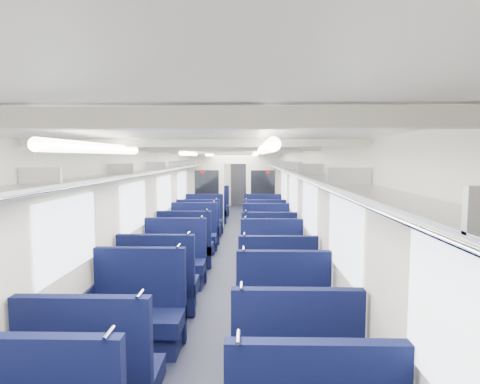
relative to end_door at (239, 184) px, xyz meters
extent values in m
cube|color=black|center=(0.00, -8.94, -1.00)|extent=(2.80, 18.00, 0.01)
cube|color=silver|center=(0.00, -8.94, 1.35)|extent=(2.80, 18.00, 0.01)
cube|color=beige|center=(-1.40, -8.94, 0.18)|extent=(0.02, 18.00, 2.35)
cube|color=black|center=(-1.39, -8.94, -0.65)|extent=(0.03, 17.90, 0.70)
cube|color=beige|center=(1.40, -8.94, 0.18)|extent=(0.02, 18.00, 2.35)
cube|color=black|center=(1.39, -8.94, -0.65)|extent=(0.03, 17.90, 0.70)
cube|color=beige|center=(0.00, 0.06, 0.18)|extent=(2.80, 0.02, 2.35)
cube|color=#B2B5BA|center=(-1.22, -8.94, 0.97)|extent=(0.34, 17.40, 0.04)
cylinder|color=silver|center=(-1.04, -8.94, 0.95)|extent=(0.02, 17.40, 0.02)
cube|color=#B2B5BA|center=(-1.22, -14.94, 1.05)|extent=(0.34, 0.03, 0.14)
cube|color=#B2B5BA|center=(-1.22, -12.94, 1.05)|extent=(0.34, 0.03, 0.14)
cube|color=#B2B5BA|center=(-1.22, -10.94, 1.05)|extent=(0.34, 0.03, 0.14)
cube|color=#B2B5BA|center=(-1.22, -8.94, 1.05)|extent=(0.34, 0.03, 0.14)
cube|color=#B2B5BA|center=(-1.22, -6.94, 1.05)|extent=(0.34, 0.03, 0.14)
cube|color=#B2B5BA|center=(-1.22, -4.94, 1.05)|extent=(0.34, 0.03, 0.14)
cube|color=#B2B5BA|center=(-1.22, -2.94, 1.05)|extent=(0.34, 0.03, 0.14)
cube|color=#B2B5BA|center=(-1.22, -0.94, 1.05)|extent=(0.34, 0.03, 0.14)
cube|color=#B2B5BA|center=(1.22, -8.94, 0.97)|extent=(0.34, 17.40, 0.04)
cylinder|color=silver|center=(1.04, -8.94, 0.95)|extent=(0.02, 17.40, 0.02)
cube|color=#B2B5BA|center=(1.22, -14.94, 1.05)|extent=(0.34, 0.03, 0.14)
cube|color=#B2B5BA|center=(1.22, -12.94, 1.05)|extent=(0.34, 0.03, 0.14)
cube|color=#B2B5BA|center=(1.22, -10.94, 1.05)|extent=(0.34, 0.03, 0.14)
cube|color=#B2B5BA|center=(1.22, -8.94, 1.05)|extent=(0.34, 0.03, 0.14)
cube|color=#B2B5BA|center=(1.22, -6.94, 1.05)|extent=(0.34, 0.03, 0.14)
cube|color=#B2B5BA|center=(1.22, -4.94, 1.05)|extent=(0.34, 0.03, 0.14)
cube|color=#B2B5BA|center=(1.22, -2.94, 1.05)|extent=(0.34, 0.03, 0.14)
cube|color=#B2B5BA|center=(1.22, -0.94, 1.05)|extent=(0.34, 0.03, 0.14)
cube|color=white|center=(-1.38, -14.14, 0.42)|extent=(0.02, 1.30, 0.75)
cube|color=white|center=(-1.38, -11.84, 0.42)|extent=(0.02, 1.30, 0.75)
cube|color=white|center=(-1.38, -9.54, 0.42)|extent=(0.02, 1.30, 0.75)
cube|color=white|center=(-1.38, -7.24, 0.42)|extent=(0.02, 1.30, 0.75)
cube|color=white|center=(-1.38, -4.44, 0.42)|extent=(0.02, 1.30, 0.75)
cube|color=white|center=(-1.38, -2.14, 0.42)|extent=(0.02, 1.30, 0.75)
cube|color=white|center=(1.38, -16.44, 0.42)|extent=(0.02, 1.30, 0.75)
cube|color=white|center=(1.38, -14.14, 0.42)|extent=(0.02, 1.30, 0.75)
cube|color=white|center=(1.38, -11.84, 0.42)|extent=(0.02, 1.30, 0.75)
cube|color=white|center=(1.38, -9.54, 0.42)|extent=(0.02, 1.30, 0.75)
cube|color=white|center=(1.38, -7.24, 0.42)|extent=(0.02, 1.30, 0.75)
cube|color=white|center=(1.38, -4.44, 0.42)|extent=(0.02, 1.30, 0.75)
cube|color=white|center=(1.38, -2.14, 0.42)|extent=(0.02, 1.30, 0.75)
cube|color=beige|center=(0.00, -16.94, 1.31)|extent=(2.70, 0.06, 0.06)
cube|color=beige|center=(0.00, -14.94, 1.31)|extent=(2.70, 0.06, 0.06)
cube|color=beige|center=(0.00, -12.94, 1.31)|extent=(2.70, 0.06, 0.06)
cube|color=beige|center=(0.00, -10.94, 1.31)|extent=(2.70, 0.06, 0.06)
cube|color=beige|center=(0.00, -8.94, 1.31)|extent=(2.70, 0.06, 0.06)
cube|color=beige|center=(0.00, -6.94, 1.31)|extent=(2.70, 0.06, 0.06)
cube|color=beige|center=(0.00, -4.94, 1.31)|extent=(2.70, 0.06, 0.06)
cube|color=beige|center=(0.00, -2.94, 1.31)|extent=(2.70, 0.06, 0.06)
cube|color=beige|center=(0.00, -0.94, 1.31)|extent=(2.70, 0.06, 0.06)
cylinder|color=white|center=(-0.55, -15.44, 1.26)|extent=(0.07, 1.60, 0.07)
cylinder|color=white|center=(-0.55, -11.44, 1.26)|extent=(0.07, 1.60, 0.07)
cylinder|color=white|center=(-0.55, -7.94, 1.26)|extent=(0.07, 1.60, 0.07)
cylinder|color=white|center=(-0.55, -3.44, 1.26)|extent=(0.07, 1.60, 0.07)
cylinder|color=white|center=(0.55, -15.44, 1.26)|extent=(0.07, 1.60, 0.07)
cylinder|color=white|center=(0.55, -11.44, 1.26)|extent=(0.07, 1.60, 0.07)
cylinder|color=white|center=(0.55, -7.94, 1.26)|extent=(0.07, 1.60, 0.07)
cylinder|color=white|center=(0.55, -3.44, 1.26)|extent=(0.07, 1.60, 0.07)
cube|color=black|center=(0.00, 0.00, 0.00)|extent=(0.75, 0.06, 2.00)
cube|color=beige|center=(-0.88, -5.61, 0.18)|extent=(1.05, 0.08, 2.35)
cube|color=black|center=(-0.87, -5.66, 0.40)|extent=(0.76, 0.02, 0.80)
cylinder|color=#B50E0C|center=(-1.02, -5.67, 0.75)|extent=(0.12, 0.01, 0.12)
cube|color=beige|center=(0.88, -5.61, 0.18)|extent=(1.05, 0.08, 2.35)
cube|color=black|center=(0.87, -5.66, 0.40)|extent=(0.76, 0.02, 0.80)
cylinder|color=#B50E0C|center=(1.02, -5.67, 0.75)|extent=(0.12, 0.01, 0.12)
cube|color=beige|center=(0.00, -5.61, 1.17)|extent=(0.70, 0.08, 0.35)
cylinder|color=silver|center=(-0.38, -15.83, 0.17)|extent=(0.02, 0.16, 0.02)
cylinder|color=silver|center=(0.38, -15.87, 0.17)|extent=(0.02, 0.16, 0.02)
cube|color=#0A0F34|center=(-0.83, -14.94, -0.64)|extent=(1.06, 0.56, 0.18)
cube|color=#0A0F34|center=(-0.83, -15.17, -0.41)|extent=(1.06, 0.10, 1.13)
cylinder|color=silver|center=(-0.38, -15.17, 0.17)|extent=(0.02, 0.16, 0.02)
cube|color=#0A0F34|center=(0.83, -14.73, -0.64)|extent=(1.06, 0.56, 0.18)
cube|color=#0A0F34|center=(0.83, -14.96, -0.41)|extent=(1.06, 0.10, 1.13)
cylinder|color=silver|center=(0.38, -14.96, 0.17)|extent=(0.02, 0.16, 0.02)
cube|color=#0A0F34|center=(-0.83, -13.76, -0.64)|extent=(1.06, 0.56, 0.18)
cube|color=black|center=(-0.83, -13.76, -0.86)|extent=(0.98, 0.45, 0.27)
cube|color=#0A0F34|center=(-0.83, -13.53, -0.41)|extent=(1.06, 0.10, 1.13)
cylinder|color=silver|center=(-0.38, -13.53, 0.17)|extent=(0.02, 0.16, 0.02)
cube|color=#0A0F34|center=(0.83, -13.89, -0.64)|extent=(1.06, 0.56, 0.18)
cube|color=black|center=(0.83, -13.89, -0.86)|extent=(0.98, 0.45, 0.27)
cube|color=#0A0F34|center=(0.83, -13.66, -0.41)|extent=(1.06, 0.10, 1.13)
cylinder|color=silver|center=(0.38, -13.66, 0.17)|extent=(0.02, 0.16, 0.02)
cube|color=#0A0F34|center=(-0.83, -12.52, -0.64)|extent=(1.06, 0.56, 0.18)
cube|color=black|center=(-0.83, -12.52, -0.86)|extent=(0.98, 0.45, 0.27)
cube|color=#0A0F34|center=(-0.83, -12.75, -0.41)|extent=(1.06, 0.10, 1.13)
cylinder|color=silver|center=(-0.38, -12.75, 0.17)|extent=(0.02, 0.16, 0.02)
cube|color=#0A0F34|center=(0.83, -12.58, -0.64)|extent=(1.06, 0.56, 0.18)
cube|color=black|center=(0.83, -12.58, -0.86)|extent=(0.98, 0.45, 0.27)
cube|color=#0A0F34|center=(0.83, -12.81, -0.41)|extent=(1.06, 0.10, 1.13)
cylinder|color=silver|center=(0.38, -12.81, 0.17)|extent=(0.02, 0.16, 0.02)
cube|color=#0A0F34|center=(-0.83, -11.49, -0.64)|extent=(1.06, 0.56, 0.18)
cube|color=black|center=(-0.83, -11.49, -0.86)|extent=(0.98, 0.45, 0.27)
cube|color=#0A0F34|center=(-0.83, -11.26, -0.41)|extent=(1.06, 0.10, 1.13)
cylinder|color=silver|center=(-0.38, -11.26, 0.17)|extent=(0.02, 0.16, 0.02)
cube|color=#0A0F34|center=(0.83, -11.54, -0.64)|extent=(1.06, 0.56, 0.18)
cube|color=black|center=(0.83, -11.54, -0.86)|extent=(0.98, 0.45, 0.27)
cube|color=#0A0F34|center=(0.83, -11.32, -0.41)|extent=(1.06, 0.10, 1.13)
cylinder|color=silver|center=(0.38, -11.32, 0.17)|extent=(0.02, 0.16, 0.02)
cube|color=#0A0F34|center=(-0.83, -10.14, -0.64)|extent=(1.06, 0.56, 0.18)
cube|color=black|center=(-0.83, -10.14, -0.86)|extent=(0.98, 0.45, 0.27)
cube|color=#0A0F34|center=(-0.83, -10.37, -0.41)|extent=(1.06, 0.10, 1.13)
cylinder|color=silver|center=(-0.38, -10.37, 0.17)|extent=(0.02, 0.16, 0.02)
cube|color=#0A0F34|center=(0.83, -10.27, -0.64)|extent=(1.06, 0.56, 0.18)
cube|color=black|center=(0.83, -10.27, -0.86)|extent=(0.98, 0.45, 0.27)
cube|color=#0A0F34|center=(0.83, -10.50, -0.41)|extent=(1.06, 0.10, 1.13)
cylinder|color=silver|center=(0.38, -10.50, 0.17)|extent=(0.02, 0.16, 0.02)
cube|color=#0A0F34|center=(-0.83, -9.13, -0.64)|extent=(1.06, 0.56, 0.18)
cube|color=black|center=(-0.83, -9.13, -0.86)|extent=(0.98, 0.45, 0.27)
cube|color=#0A0F34|center=(-0.83, -8.90, -0.41)|extent=(1.06, 0.10, 1.13)
cylinder|color=silver|center=(-0.38, -8.90, 0.17)|extent=(0.02, 0.16, 0.02)
cube|color=#0A0F34|center=(0.83, -9.27, -0.64)|extent=(1.06, 0.56, 0.18)
cube|color=black|center=(0.83, -9.27, -0.86)|extent=(0.98, 0.45, 0.27)
cube|color=#0A0F34|center=(0.83, -9.04, -0.41)|extent=(1.06, 0.10, 1.13)
cylinder|color=silver|center=(0.38, -9.04, 0.17)|extent=(0.02, 0.16, 0.02)
cube|color=#0A0F34|center=(-0.83, -8.01, -0.64)|extent=(1.06, 0.56, 0.18)
cube|color=black|center=(-0.83, -8.01, -0.86)|extent=(0.98, 0.45, 0.27)
cube|color=#0A0F34|center=(-0.83, -8.24, -0.41)|extent=(1.06, 0.10, 1.13)
cylinder|color=silver|center=(-0.38, -8.24, 0.17)|extent=(0.02, 0.16, 0.02)
cube|color=#0A0F34|center=(0.83, -8.02, -0.64)|extent=(1.06, 0.56, 0.18)
cube|color=black|center=(0.83, -8.02, -0.86)|extent=(0.98, 0.45, 0.27)
cube|color=#0A0F34|center=(0.83, -8.25, -0.41)|extent=(1.06, 0.10, 1.13)
cylinder|color=silver|center=(0.38, -8.25, 0.17)|extent=(0.02, 0.16, 0.02)
cube|color=#0A0F34|center=(-0.83, -7.00, -0.64)|extent=(1.06, 0.56, 0.18)
cube|color=black|center=(-0.83, -7.00, -0.86)|extent=(0.98, 0.45, 0.27)
cube|color=#0A0F34|center=(-0.83, -6.77, -0.41)|extent=(1.06, 0.10, 1.13)
cylinder|color=silver|center=(-0.38, -6.77, 0.17)|extent=(0.02, 0.16, 0.02)
cube|color=#0A0F34|center=(0.83, -6.95, -0.64)|extent=(1.06, 0.56, 0.18)
cube|color=black|center=(0.83, -6.95, -0.86)|extent=(0.98, 0.45, 0.27)
cube|color=#0A0F34|center=(0.83, -6.72, -0.41)|extent=(1.06, 0.10, 1.13)
cylinder|color=silver|center=(0.38, -6.72, 0.17)|extent=(0.02, 0.16, 0.02)
cube|color=#0A0F34|center=(-0.83, -4.84, -0.64)|extent=(1.06, 0.56, 0.18)
cube|color=black|center=(-0.83, -4.84, -0.86)|extent=(0.98, 0.45, 0.27)
cube|color=#0A0F34|center=(-0.83, -5.07, -0.41)|extent=(1.06, 0.10, 1.13)
cylinder|color=silver|center=(-0.38, -5.07, 0.17)|extent=(0.02, 0.16, 0.02)
cube|color=#0A0F34|center=(0.83, -4.72, -0.64)|extent=(1.06, 0.56, 0.18)
cube|color=black|center=(0.83, -4.72, -0.86)|extent=(0.98, 0.45, 0.27)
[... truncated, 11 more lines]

